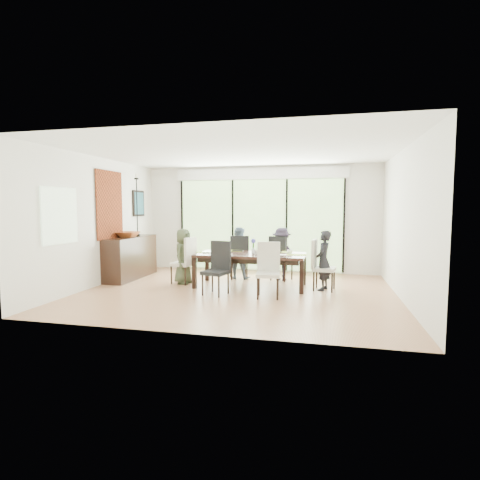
% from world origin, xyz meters
% --- Properties ---
extents(floor, '(6.00, 5.00, 0.01)m').
position_xyz_m(floor, '(0.00, 0.00, -0.01)').
color(floor, brown).
rests_on(floor, ground).
extents(ceiling, '(6.00, 5.00, 0.01)m').
position_xyz_m(ceiling, '(0.00, 0.00, 2.71)').
color(ceiling, white).
rests_on(ceiling, wall_back).
extents(wall_back, '(6.00, 0.02, 2.70)m').
position_xyz_m(wall_back, '(0.00, 2.51, 1.35)').
color(wall_back, silver).
rests_on(wall_back, floor).
extents(wall_front, '(6.00, 0.02, 2.70)m').
position_xyz_m(wall_front, '(0.00, -2.51, 1.35)').
color(wall_front, white).
rests_on(wall_front, floor).
extents(wall_left, '(0.02, 5.00, 2.70)m').
position_xyz_m(wall_left, '(-3.01, 0.00, 1.35)').
color(wall_left, white).
rests_on(wall_left, floor).
extents(wall_right, '(0.02, 5.00, 2.70)m').
position_xyz_m(wall_right, '(3.01, 0.00, 1.35)').
color(wall_right, beige).
rests_on(wall_right, floor).
extents(glass_doors, '(4.20, 0.02, 2.30)m').
position_xyz_m(glass_doors, '(0.00, 2.47, 1.20)').
color(glass_doors, '#598C3F').
rests_on(glass_doors, wall_back).
extents(blinds_header, '(4.40, 0.06, 0.28)m').
position_xyz_m(blinds_header, '(0.00, 2.46, 2.50)').
color(blinds_header, white).
rests_on(blinds_header, wall_back).
extents(mullion_a, '(0.05, 0.04, 2.30)m').
position_xyz_m(mullion_a, '(-2.10, 2.46, 1.20)').
color(mullion_a, black).
rests_on(mullion_a, wall_back).
extents(mullion_b, '(0.05, 0.04, 2.30)m').
position_xyz_m(mullion_b, '(-0.70, 2.46, 1.20)').
color(mullion_b, black).
rests_on(mullion_b, wall_back).
extents(mullion_c, '(0.05, 0.04, 2.30)m').
position_xyz_m(mullion_c, '(0.70, 2.46, 1.20)').
color(mullion_c, black).
rests_on(mullion_c, wall_back).
extents(mullion_d, '(0.05, 0.04, 2.30)m').
position_xyz_m(mullion_d, '(2.10, 2.46, 1.20)').
color(mullion_d, black).
rests_on(mullion_d, wall_back).
extents(side_window, '(0.02, 0.90, 1.00)m').
position_xyz_m(side_window, '(-2.97, -1.20, 1.50)').
color(side_window, '#8CAD7F').
rests_on(side_window, wall_left).
extents(deck, '(6.00, 1.80, 0.10)m').
position_xyz_m(deck, '(0.00, 3.40, -0.05)').
color(deck, brown).
rests_on(deck, ground).
extents(rail_top, '(6.00, 0.08, 0.06)m').
position_xyz_m(rail_top, '(0.00, 4.20, 0.55)').
color(rail_top, brown).
rests_on(rail_top, deck).
extents(foliage_left, '(3.20, 3.20, 3.20)m').
position_xyz_m(foliage_left, '(-1.80, 5.20, 1.44)').
color(foliage_left, '#14380F').
rests_on(foliage_left, ground).
extents(foliage_mid, '(4.00, 4.00, 4.00)m').
position_xyz_m(foliage_mid, '(0.40, 5.80, 1.80)').
color(foliage_mid, '#14380F').
rests_on(foliage_mid, ground).
extents(foliage_right, '(2.80, 2.80, 2.80)m').
position_xyz_m(foliage_right, '(2.20, 5.00, 1.26)').
color(foliage_right, '#14380F').
rests_on(foliage_right, ground).
extents(foliage_far, '(3.60, 3.60, 3.60)m').
position_xyz_m(foliage_far, '(-0.60, 6.50, 1.62)').
color(foliage_far, '#14380F').
rests_on(foliage_far, ground).
extents(table_top, '(2.22, 1.02, 0.06)m').
position_xyz_m(table_top, '(0.15, 0.56, 0.67)').
color(table_top, black).
rests_on(table_top, floor).
extents(table_apron, '(2.04, 0.83, 0.09)m').
position_xyz_m(table_apron, '(0.15, 0.56, 0.58)').
color(table_apron, black).
rests_on(table_apron, floor).
extents(table_leg_fl, '(0.08, 0.08, 0.64)m').
position_xyz_m(table_leg_fl, '(-0.93, 0.13, 0.32)').
color(table_leg_fl, black).
rests_on(table_leg_fl, floor).
extents(table_leg_fr, '(0.08, 0.08, 0.64)m').
position_xyz_m(table_leg_fr, '(1.23, 0.13, 0.32)').
color(table_leg_fr, black).
rests_on(table_leg_fr, floor).
extents(table_leg_bl, '(0.08, 0.08, 0.64)m').
position_xyz_m(table_leg_bl, '(-0.93, 0.99, 0.32)').
color(table_leg_bl, black).
rests_on(table_leg_bl, floor).
extents(table_leg_br, '(0.08, 0.08, 0.64)m').
position_xyz_m(table_leg_br, '(1.23, 0.99, 0.32)').
color(table_leg_br, black).
rests_on(table_leg_br, floor).
extents(chair_left_end, '(0.50, 0.50, 1.02)m').
position_xyz_m(chair_left_end, '(-1.35, 0.56, 0.51)').
color(chair_left_end, silver).
rests_on(chair_left_end, floor).
extents(chair_right_end, '(0.48, 0.48, 1.02)m').
position_xyz_m(chair_right_end, '(1.65, 0.56, 0.51)').
color(chair_right_end, silver).
rests_on(chair_right_end, floor).
extents(chair_far_left, '(0.54, 0.54, 1.02)m').
position_xyz_m(chair_far_left, '(-0.30, 1.41, 0.51)').
color(chair_far_left, black).
rests_on(chair_far_left, floor).
extents(chair_far_right, '(0.55, 0.55, 1.02)m').
position_xyz_m(chair_far_right, '(0.70, 1.41, 0.51)').
color(chair_far_right, black).
rests_on(chair_far_right, floor).
extents(chair_near_left, '(0.52, 0.52, 1.02)m').
position_xyz_m(chair_near_left, '(-0.35, -0.31, 0.51)').
color(chair_near_left, black).
rests_on(chair_near_left, floor).
extents(chair_near_right, '(0.47, 0.47, 1.02)m').
position_xyz_m(chair_near_right, '(0.65, -0.31, 0.51)').
color(chair_near_right, beige).
rests_on(chair_near_right, floor).
extents(person_left_end, '(0.40, 0.59, 1.20)m').
position_xyz_m(person_left_end, '(-1.33, 0.56, 0.60)').
color(person_left_end, '#444F34').
rests_on(person_left_end, floor).
extents(person_right_end, '(0.46, 0.62, 1.20)m').
position_xyz_m(person_right_end, '(1.63, 0.56, 0.60)').
color(person_right_end, black).
rests_on(person_right_end, floor).
extents(person_far_left, '(0.60, 0.43, 1.20)m').
position_xyz_m(person_far_left, '(-0.30, 1.39, 0.60)').
color(person_far_left, slate).
rests_on(person_far_left, floor).
extents(person_far_right, '(0.60, 0.42, 1.20)m').
position_xyz_m(person_far_right, '(0.70, 1.39, 0.60)').
color(person_far_right, black).
rests_on(person_far_right, floor).
extents(placemat_left, '(0.41, 0.30, 0.01)m').
position_xyz_m(placemat_left, '(-0.80, 0.56, 0.70)').
color(placemat_left, '#87A63B').
rests_on(placemat_left, table_top).
extents(placemat_right, '(0.41, 0.30, 0.01)m').
position_xyz_m(placemat_right, '(1.10, 0.56, 0.70)').
color(placemat_right, '#96AE3E').
rests_on(placemat_right, table_top).
extents(placemat_far_l, '(0.41, 0.30, 0.01)m').
position_xyz_m(placemat_far_l, '(-0.30, 0.96, 0.70)').
color(placemat_far_l, '#96A93C').
rests_on(placemat_far_l, table_top).
extents(placemat_far_r, '(0.41, 0.30, 0.01)m').
position_xyz_m(placemat_far_r, '(0.70, 0.96, 0.70)').
color(placemat_far_r, '#9DB841').
rests_on(placemat_far_r, table_top).
extents(placemat_paper, '(0.41, 0.30, 0.01)m').
position_xyz_m(placemat_paper, '(-0.40, 0.26, 0.70)').
color(placemat_paper, white).
rests_on(placemat_paper, table_top).
extents(tablet_far_l, '(0.24, 0.17, 0.01)m').
position_xyz_m(tablet_far_l, '(-0.20, 0.91, 0.71)').
color(tablet_far_l, black).
rests_on(tablet_far_l, table_top).
extents(tablet_far_r, '(0.22, 0.16, 0.01)m').
position_xyz_m(tablet_far_r, '(0.65, 0.91, 0.70)').
color(tablet_far_r, black).
rests_on(tablet_far_r, table_top).
extents(papers, '(0.28, 0.20, 0.00)m').
position_xyz_m(papers, '(0.85, 0.51, 0.70)').
color(papers, white).
rests_on(papers, table_top).
extents(platter_base, '(0.24, 0.24, 0.02)m').
position_xyz_m(platter_base, '(-0.40, 0.26, 0.71)').
color(platter_base, white).
rests_on(platter_base, table_top).
extents(platter_snacks, '(0.19, 0.19, 0.01)m').
position_xyz_m(platter_snacks, '(-0.40, 0.26, 0.73)').
color(platter_snacks, '#DA5F19').
rests_on(platter_snacks, table_top).
extents(vase, '(0.07, 0.07, 0.11)m').
position_xyz_m(vase, '(0.20, 0.61, 0.75)').
color(vase, silver).
rests_on(vase, table_top).
extents(hyacinth_stems, '(0.04, 0.04, 0.15)m').
position_xyz_m(hyacinth_stems, '(0.20, 0.61, 0.86)').
color(hyacinth_stems, '#337226').
rests_on(hyacinth_stems, table_top).
extents(hyacinth_blooms, '(0.10, 0.10, 0.10)m').
position_xyz_m(hyacinth_blooms, '(0.20, 0.61, 0.95)').
color(hyacinth_blooms, '#4A47B1').
rests_on(hyacinth_blooms, table_top).
extents(laptop, '(0.35, 0.28, 0.02)m').
position_xyz_m(laptop, '(-0.70, 0.46, 0.71)').
color(laptop, silver).
rests_on(laptop, table_top).
extents(cup_a, '(0.16, 0.16, 0.09)m').
position_xyz_m(cup_a, '(-0.55, 0.71, 0.74)').
color(cup_a, white).
rests_on(cup_a, table_top).
extents(cup_b, '(0.12, 0.12, 0.09)m').
position_xyz_m(cup_b, '(0.30, 0.46, 0.74)').
color(cup_b, white).
rests_on(cup_b, table_top).
extents(cup_c, '(0.14, 0.14, 0.09)m').
position_xyz_m(cup_c, '(0.95, 0.66, 0.74)').
color(cup_c, white).
rests_on(cup_c, table_top).
extents(book, '(0.18, 0.23, 0.02)m').
position_xyz_m(book, '(0.40, 0.61, 0.70)').
color(book, white).
rests_on(book, table_top).
extents(sideboard, '(0.48, 1.72, 0.97)m').
position_xyz_m(sideboard, '(-2.76, 0.88, 0.48)').
color(sideboard, black).
rests_on(sideboard, floor).
extents(bowl, '(0.51, 0.51, 0.12)m').
position_xyz_m(bowl, '(-2.76, 0.78, 1.03)').
color(bowl, '#984721').
rests_on(bowl, sideboard).
extents(candlestick_base, '(0.11, 0.11, 0.04)m').
position_xyz_m(candlestick_base, '(-2.76, 1.23, 0.99)').
color(candlestick_base, black).
rests_on(candlestick_base, sideboard).
extents(candlestick_shaft, '(0.03, 0.03, 1.34)m').
position_xyz_m(candlestick_shaft, '(-2.76, 1.23, 1.66)').
color(candlestick_shaft, black).
rests_on(candlestick_shaft, sideboard).
extents(candlestick_pan, '(0.11, 0.11, 0.03)m').
position_xyz_m(candlestick_pan, '(-2.76, 1.23, 2.33)').
color(candlestick_pan, black).
rests_on(candlestick_pan, sideboard).
extents(candle, '(0.04, 0.04, 0.11)m').
position_xyz_m(candle, '(-2.76, 1.23, 2.39)').
color(candle, silver).
rests_on(candle, sideboard).
extents(tapestry, '(0.02, 1.00, 1.50)m').
position_xyz_m(tapestry, '(-2.97, 0.40, 1.70)').
color(tapestry, maroon).
rests_on(tapestry, wall_left).
extents(art_frame, '(0.03, 0.55, 0.65)m').
position_xyz_m(art_frame, '(-2.97, 1.70, 1.75)').
color(art_frame, black).
rests_on(art_frame, wall_left).
extents(art_canvas, '(0.01, 0.45, 0.55)m').
position_xyz_m(art_canvas, '(-2.95, 1.70, 1.75)').
color(art_canvas, '#1B4958').
rests_on(art_canvas, wall_left).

